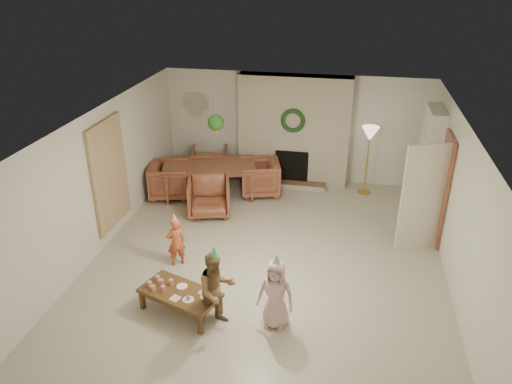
% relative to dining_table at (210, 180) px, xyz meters
% --- Properties ---
extents(floor, '(7.00, 7.00, 0.00)m').
position_rel_dining_table_xyz_m(floor, '(1.69, -2.20, -0.35)').
color(floor, '#B7B29E').
rests_on(floor, ground).
extents(ceiling, '(7.00, 7.00, 0.00)m').
position_rel_dining_table_xyz_m(ceiling, '(1.69, -2.20, 2.15)').
color(ceiling, white).
rests_on(ceiling, wall_back).
extents(wall_back, '(7.00, 0.00, 7.00)m').
position_rel_dining_table_xyz_m(wall_back, '(1.69, 1.30, 0.90)').
color(wall_back, silver).
rests_on(wall_back, floor).
extents(wall_front, '(7.00, 0.00, 7.00)m').
position_rel_dining_table_xyz_m(wall_front, '(1.69, -5.70, 0.90)').
color(wall_front, silver).
rests_on(wall_front, floor).
extents(wall_left, '(0.00, 7.00, 7.00)m').
position_rel_dining_table_xyz_m(wall_left, '(-1.31, -2.20, 0.90)').
color(wall_left, silver).
rests_on(wall_left, floor).
extents(wall_right, '(0.00, 7.00, 7.00)m').
position_rel_dining_table_xyz_m(wall_right, '(4.69, -2.20, 0.90)').
color(wall_right, silver).
rests_on(wall_right, floor).
extents(fireplace_mass, '(2.50, 0.40, 2.50)m').
position_rel_dining_table_xyz_m(fireplace_mass, '(1.69, 1.10, 0.90)').
color(fireplace_mass, '#4F1915').
rests_on(fireplace_mass, floor).
extents(fireplace_hearth, '(1.60, 0.30, 0.12)m').
position_rel_dining_table_xyz_m(fireplace_hearth, '(1.69, 0.75, -0.29)').
color(fireplace_hearth, '#5C2C19').
rests_on(fireplace_hearth, floor).
extents(fireplace_firebox, '(0.75, 0.12, 0.75)m').
position_rel_dining_table_xyz_m(fireplace_firebox, '(1.69, 0.92, 0.10)').
color(fireplace_firebox, black).
rests_on(fireplace_firebox, floor).
extents(fireplace_wreath, '(0.54, 0.10, 0.54)m').
position_rel_dining_table_xyz_m(fireplace_wreath, '(1.69, 0.87, 1.20)').
color(fireplace_wreath, '#163D17').
rests_on(fireplace_wreath, fireplace_mass).
extents(floor_lamp_base, '(0.29, 0.29, 0.03)m').
position_rel_dining_table_xyz_m(floor_lamp_base, '(3.37, 0.80, -0.34)').
color(floor_lamp_base, gold).
rests_on(floor_lamp_base, floor).
extents(floor_lamp_post, '(0.03, 0.03, 1.39)m').
position_rel_dining_table_xyz_m(floor_lamp_post, '(3.37, 0.80, 0.37)').
color(floor_lamp_post, gold).
rests_on(floor_lamp_post, floor).
extents(floor_lamp_shade, '(0.37, 0.37, 0.31)m').
position_rel_dining_table_xyz_m(floor_lamp_shade, '(3.37, 0.80, 1.03)').
color(floor_lamp_shade, beige).
rests_on(floor_lamp_shade, floor_lamp_post).
extents(bookshelf_carcass, '(0.30, 1.00, 2.20)m').
position_rel_dining_table_xyz_m(bookshelf_carcass, '(4.53, 0.10, 0.75)').
color(bookshelf_carcass, white).
rests_on(bookshelf_carcass, floor).
extents(bookshelf_shelf_a, '(0.30, 0.92, 0.03)m').
position_rel_dining_table_xyz_m(bookshelf_shelf_a, '(4.51, 0.10, 0.10)').
color(bookshelf_shelf_a, white).
rests_on(bookshelf_shelf_a, bookshelf_carcass).
extents(bookshelf_shelf_b, '(0.30, 0.92, 0.03)m').
position_rel_dining_table_xyz_m(bookshelf_shelf_b, '(4.51, 0.10, 0.50)').
color(bookshelf_shelf_b, white).
rests_on(bookshelf_shelf_b, bookshelf_carcass).
extents(bookshelf_shelf_c, '(0.30, 0.92, 0.03)m').
position_rel_dining_table_xyz_m(bookshelf_shelf_c, '(4.51, 0.10, 0.90)').
color(bookshelf_shelf_c, white).
rests_on(bookshelf_shelf_c, bookshelf_carcass).
extents(bookshelf_shelf_d, '(0.30, 0.92, 0.03)m').
position_rel_dining_table_xyz_m(bookshelf_shelf_d, '(4.51, 0.10, 1.30)').
color(bookshelf_shelf_d, white).
rests_on(bookshelf_shelf_d, bookshelf_carcass).
extents(books_row_lower, '(0.20, 0.40, 0.24)m').
position_rel_dining_table_xyz_m(books_row_lower, '(4.49, -0.05, 0.24)').
color(books_row_lower, '#AC2A1F').
rests_on(books_row_lower, bookshelf_shelf_a).
extents(books_row_mid, '(0.20, 0.44, 0.24)m').
position_rel_dining_table_xyz_m(books_row_mid, '(4.49, 0.15, 0.64)').
color(books_row_mid, '#245B85').
rests_on(books_row_mid, bookshelf_shelf_b).
extents(books_row_upper, '(0.20, 0.36, 0.22)m').
position_rel_dining_table_xyz_m(books_row_upper, '(4.49, -0.00, 1.03)').
color(books_row_upper, gold).
rests_on(books_row_upper, bookshelf_shelf_c).
extents(door_frame, '(0.05, 0.86, 2.04)m').
position_rel_dining_table_xyz_m(door_frame, '(4.65, -1.00, 0.67)').
color(door_frame, brown).
rests_on(door_frame, floor).
extents(door_leaf, '(0.77, 0.32, 2.00)m').
position_rel_dining_table_xyz_m(door_leaf, '(4.27, -1.38, 0.65)').
color(door_leaf, beige).
rests_on(door_leaf, floor).
extents(curtain_panel, '(0.06, 1.20, 2.00)m').
position_rel_dining_table_xyz_m(curtain_panel, '(-1.27, -2.00, 0.90)').
color(curtain_panel, '#C4B48B').
rests_on(curtain_panel, wall_left).
extents(dining_table, '(2.23, 1.60, 0.70)m').
position_rel_dining_table_xyz_m(dining_table, '(0.00, 0.00, 0.00)').
color(dining_table, brown).
rests_on(dining_table, floor).
extents(dining_chair_near, '(1.03, 1.04, 0.78)m').
position_rel_dining_table_xyz_m(dining_chair_near, '(0.23, -0.85, 0.04)').
color(dining_chair_near, brown).
rests_on(dining_chair_near, floor).
extents(dining_chair_far, '(1.03, 1.04, 0.78)m').
position_rel_dining_table_xyz_m(dining_chair_far, '(-0.23, 0.85, 0.04)').
color(dining_chair_far, brown).
rests_on(dining_chair_far, floor).
extents(dining_chair_left, '(1.04, 1.03, 0.78)m').
position_rel_dining_table_xyz_m(dining_chair_left, '(-0.85, -0.23, 0.04)').
color(dining_chair_left, brown).
rests_on(dining_chair_left, floor).
extents(dining_chair_right, '(1.04, 1.03, 0.78)m').
position_rel_dining_table_xyz_m(dining_chair_right, '(1.06, 0.29, 0.04)').
color(dining_chair_right, brown).
rests_on(dining_chair_right, floor).
extents(hanging_plant_cord, '(0.01, 0.01, 0.70)m').
position_rel_dining_table_xyz_m(hanging_plant_cord, '(0.39, -0.70, 1.80)').
color(hanging_plant_cord, tan).
rests_on(hanging_plant_cord, ceiling).
extents(hanging_plant_pot, '(0.16, 0.16, 0.12)m').
position_rel_dining_table_xyz_m(hanging_plant_pot, '(0.39, -0.70, 1.45)').
color(hanging_plant_pot, olive).
rests_on(hanging_plant_pot, hanging_plant_cord).
extents(hanging_plant_foliage, '(0.32, 0.32, 0.32)m').
position_rel_dining_table_xyz_m(hanging_plant_foliage, '(0.39, -0.70, 1.57)').
color(hanging_plant_foliage, '#1A4A18').
rests_on(hanging_plant_foliage, hanging_plant_pot).
extents(coffee_table_top, '(1.31, 0.95, 0.05)m').
position_rel_dining_table_xyz_m(coffee_table_top, '(0.67, -3.92, -0.02)').
color(coffee_table_top, '#53391B').
rests_on(coffee_table_top, floor).
extents(coffee_table_apron, '(1.20, 0.84, 0.07)m').
position_rel_dining_table_xyz_m(coffee_table_apron, '(0.67, -3.92, -0.08)').
color(coffee_table_apron, '#53391B').
rests_on(coffee_table_apron, floor).
extents(coffee_leg_fl, '(0.08, 0.08, 0.31)m').
position_rel_dining_table_xyz_m(coffee_leg_fl, '(0.08, -3.97, -0.20)').
color(coffee_leg_fl, '#53391B').
rests_on(coffee_leg_fl, floor).
extents(coffee_leg_fr, '(0.08, 0.08, 0.31)m').
position_rel_dining_table_xyz_m(coffee_leg_fr, '(1.09, -4.33, -0.20)').
color(coffee_leg_fr, '#53391B').
rests_on(coffee_leg_fr, floor).
extents(coffee_leg_bl, '(0.08, 0.08, 0.31)m').
position_rel_dining_table_xyz_m(coffee_leg_bl, '(0.24, -3.51, -0.20)').
color(coffee_leg_bl, '#53391B').
rests_on(coffee_leg_bl, floor).
extents(coffee_leg_br, '(0.08, 0.08, 0.31)m').
position_rel_dining_table_xyz_m(coffee_leg_br, '(1.26, -3.87, -0.20)').
color(coffee_leg_br, '#53391B').
rests_on(coffee_leg_br, floor).
extents(cup_a, '(0.08, 0.08, 0.08)m').
position_rel_dining_table_xyz_m(cup_a, '(0.19, -3.89, 0.05)').
color(cup_a, silver).
rests_on(cup_a, coffee_table_top).
extents(cup_b, '(0.08, 0.08, 0.08)m').
position_rel_dining_table_xyz_m(cup_b, '(0.26, -3.72, 0.05)').
color(cup_b, silver).
rests_on(cup_b, coffee_table_top).
extents(cup_c, '(0.08, 0.08, 0.08)m').
position_rel_dining_table_xyz_m(cup_c, '(0.28, -3.97, 0.05)').
color(cup_c, silver).
rests_on(cup_c, coffee_table_top).
extents(cup_d, '(0.08, 0.08, 0.08)m').
position_rel_dining_table_xyz_m(cup_d, '(0.34, -3.80, 0.05)').
color(cup_d, silver).
rests_on(cup_d, coffee_table_top).
extents(cup_e, '(0.08, 0.08, 0.08)m').
position_rel_dining_table_xyz_m(cup_e, '(0.43, -3.95, 0.05)').
color(cup_e, silver).
rests_on(cup_e, coffee_table_top).
extents(cup_f, '(0.08, 0.08, 0.08)m').
position_rel_dining_table_xyz_m(cup_f, '(0.49, -3.78, 0.05)').
color(cup_f, silver).
rests_on(cup_f, coffee_table_top).
extents(plate_a, '(0.21, 0.21, 0.01)m').
position_rel_dining_table_xyz_m(plate_a, '(0.66, -3.80, 0.02)').
color(plate_a, white).
rests_on(plate_a, coffee_table_top).
extents(plate_b, '(0.21, 0.21, 0.01)m').
position_rel_dining_table_xyz_m(plate_b, '(0.85, -4.08, 0.02)').
color(plate_b, white).
rests_on(plate_b, coffee_table_top).
extents(plate_c, '(0.21, 0.21, 0.01)m').
position_rel_dining_table_xyz_m(plate_c, '(1.09, -3.97, 0.02)').
color(plate_c, white).
rests_on(plate_c, coffee_table_top).
extents(food_scoop, '(0.08, 0.08, 0.06)m').
position_rel_dining_table_xyz_m(food_scoop, '(0.85, -4.08, 0.05)').
color(food_scoop, tan).
rests_on(food_scoop, plate_b).
extents(napkin_left, '(0.17, 0.17, 0.01)m').
position_rel_dining_table_xyz_m(napkin_left, '(0.66, -4.09, 0.01)').
color(napkin_left, '#D79EB3').
rests_on(napkin_left, coffee_table_top).
extents(napkin_right, '(0.17, 0.17, 0.01)m').
position_rel_dining_table_xyz_m(napkin_right, '(1.02, -3.87, 0.01)').
color(napkin_right, '#D79EB3').
rests_on(napkin_right, coffee_table_top).
extents(child_red, '(0.38, 0.36, 0.88)m').
position_rel_dining_table_xyz_m(child_red, '(0.20, -2.74, 0.09)').
color(child_red, '#BB4D28').
rests_on(child_red, floor).
extents(party_hat_red, '(0.15, 0.15, 0.17)m').
position_rel_dining_table_xyz_m(party_hat_red, '(0.20, -2.74, 0.56)').
color(party_hat_red, '#FED854').
rests_on(party_hat_red, child_red).
extents(child_plaid, '(0.73, 0.71, 1.18)m').
position_rel_dining_table_xyz_m(child_plaid, '(1.27, -4.07, 0.24)').
color(child_plaid, '#9B3D2A').
rests_on(child_plaid, floor).
extents(party_hat_plaid, '(0.18, 0.18, 0.19)m').
position_rel_dining_table_xyz_m(party_hat_plaid, '(1.27, -4.07, 0.87)').
color(party_hat_plaid, '#4CB26C').
rests_on(party_hat_plaid, child_plaid).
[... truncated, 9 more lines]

